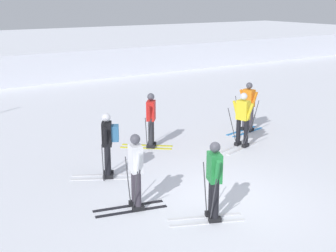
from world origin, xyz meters
TOP-DOWN VIEW (x-y plane):
  - ground_plane at (0.00, 0.00)m, footprint 120.00×120.00m
  - far_snow_ridge at (0.00, 20.69)m, footprint 80.00×8.63m
  - skier_white at (-1.84, 0.80)m, footprint 1.64×0.98m
  - skier_green at (-0.75, -0.53)m, footprint 1.62×0.96m
  - skier_red at (0.61, 4.29)m, footprint 1.48×1.30m
  - skier_black at (-1.55, 2.77)m, footprint 1.58×1.09m
  - skier_yellow at (3.01, 2.81)m, footprint 1.64×0.97m
  - skier_orange at (4.34, 4.02)m, footprint 1.64×0.99m

SIDE VIEW (x-z plane):
  - ground_plane at x=0.00m, z-range 0.00..0.00m
  - far_snow_ridge at x=0.00m, z-range 0.00..1.64m
  - skier_white at x=-1.84m, z-range 0.06..1.77m
  - skier_red at x=0.61m, z-range 0.06..1.77m
  - skier_green at x=-0.75m, z-range 0.06..1.77m
  - skier_yellow at x=3.01m, z-range 0.06..1.77m
  - skier_orange at x=4.34m, z-range 0.06..1.77m
  - skier_black at x=-1.55m, z-range 0.10..1.81m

